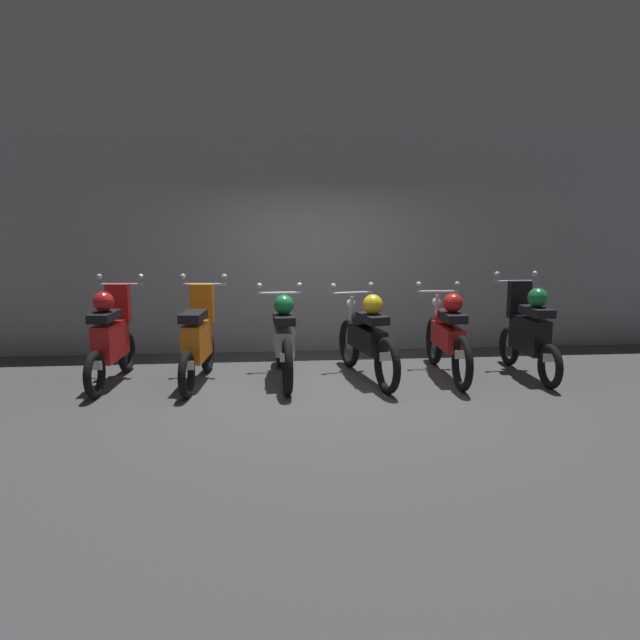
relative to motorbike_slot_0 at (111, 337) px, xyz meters
The scene contains 8 objects.
ground_plane 2.70m from the motorbike_slot_0, 12.83° to the right, with size 80.00×80.00×0.00m, color #424244.
back_wall 3.26m from the motorbike_slot_0, 33.91° to the left, with size 16.00×0.30×3.18m, color gray.
motorbike_slot_0 is the anchor object (origin of this frame).
motorbike_slot_1 1.04m from the motorbike_slot_0, ahead, with size 0.59×1.68×1.29m.
motorbike_slot_2 2.06m from the motorbike_slot_0, ahead, with size 0.59×1.95×1.15m.
motorbike_slot_3 3.09m from the motorbike_slot_0, ahead, with size 0.63×1.93×1.15m.
motorbike_slot_4 4.12m from the motorbike_slot_0, ahead, with size 0.59×1.95×1.15m.
motorbike_slot_5 5.15m from the motorbike_slot_0, ahead, with size 0.59×1.68×1.29m.
Camera 1 is at (-0.71, -6.62, 1.97)m, focal length 33.50 mm.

